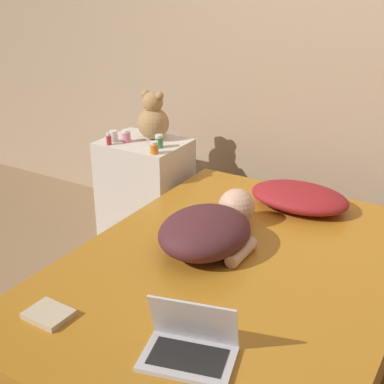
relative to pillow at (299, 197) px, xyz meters
The scene contains 14 objects.
ground_plane 0.91m from the pillow, 92.16° to the right, with size 12.00×12.00×0.00m, color #937551.
wall_back 0.93m from the pillow, 92.82° to the left, with size 8.00×0.06×2.60m.
bed 0.79m from the pillow, 92.16° to the right, with size 1.43×2.00×0.50m.
nightstand 1.09m from the pillow, behind, with size 0.52×0.42×0.68m.
pillow is the anchor object (origin of this frame).
person_lying 0.65m from the pillow, 108.00° to the right, with size 0.41×0.66×0.19m.
laptop 1.32m from the pillow, 85.31° to the right, with size 0.35×0.28×0.21m.
teddy_bear 1.08m from the pillow, behind, with size 0.20×0.20×0.31m.
bottle_white 1.23m from the pillow, behind, with size 0.05×0.05×0.07m.
bottle_orange 0.89m from the pillow, behind, with size 0.05×0.05×0.07m.
bottle_green 0.92m from the pillow, behind, with size 0.05×0.05×0.08m.
bottle_red 1.22m from the pillow, behind, with size 0.03×0.03×0.07m.
bottle_pink 1.16m from the pillow, behind, with size 0.05×0.05×0.08m.
book 1.48m from the pillow, 107.98° to the right, with size 0.17×0.14×0.02m.
Camera 1 is at (0.88, -1.83, 1.72)m, focal length 50.00 mm.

